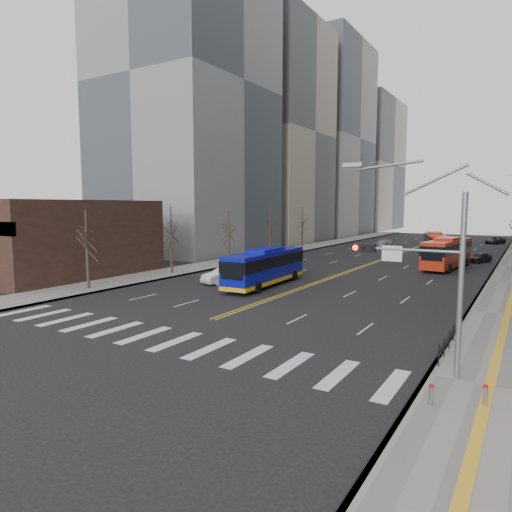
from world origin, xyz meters
TOP-DOWN VIEW (x-y plane):
  - ground at (0.00, 0.00)m, footprint 220.00×220.00m
  - sidewalk_left at (-16.50, 45.00)m, footprint 5.00×130.00m
  - crosswalk at (0.00, 0.00)m, footprint 26.70×4.00m
  - centerline at (0.00, 55.00)m, footprint 0.55×100.00m
  - office_towers at (0.12, 68.51)m, footprint 83.00×134.00m
  - storefront at (-26.00, 11.97)m, footprint 14.00×18.00m
  - signal_mast at (13.77, 2.00)m, footprint 5.37×0.37m
  - pedestrian_railing at (14.30, 6.00)m, footprint 0.06×6.06m
  - bollards at (16.27, -0.17)m, footprint 2.87×3.17m
  - street_trees at (-7.18, 34.55)m, footprint 35.20×47.20m
  - blue_bus at (-3.53, 17.99)m, footprint 3.23×12.14m
  - red_bus_near at (9.09, 39.22)m, footprint 4.05×12.01m
  - red_bus_far at (4.55, 57.18)m, footprint 5.11×10.80m
  - car_white at (-7.49, 17.02)m, footprint 3.09×4.97m
  - car_dark_mid at (11.87, 47.70)m, footprint 3.02×4.19m
  - car_silver at (-5.60, 64.31)m, footprint 2.62×4.55m
  - car_dark_far at (11.42, 82.07)m, footprint 3.88×5.28m

SIDE VIEW (x-z plane):
  - ground at x=0.00m, z-range 0.00..0.00m
  - crosswalk at x=0.00m, z-range 0.00..0.01m
  - centerline at x=0.00m, z-range 0.00..0.01m
  - sidewalk_left at x=-16.50m, z-range 0.00..0.15m
  - bollards at x=16.27m, z-range 0.16..0.94m
  - car_silver at x=-5.60m, z-range 0.00..1.24m
  - car_dark_mid at x=11.87m, z-range 0.00..1.33m
  - car_dark_far at x=11.42m, z-range 0.00..1.33m
  - car_white at x=-7.49m, z-range 0.00..1.55m
  - pedestrian_railing at x=14.30m, z-range 0.31..1.33m
  - blue_bus at x=-3.53m, z-range 0.09..3.59m
  - red_bus_far at x=4.55m, z-range 0.19..3.55m
  - red_bus_near at x=9.09m, z-range 0.21..3.92m
  - storefront at x=-26.00m, z-range 0.00..8.00m
  - signal_mast at x=13.77m, z-range 0.16..9.55m
  - street_trees at x=-7.18m, z-range 1.07..8.67m
  - office_towers at x=0.12m, z-range -5.08..52.92m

